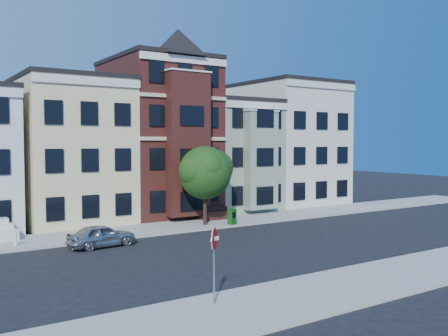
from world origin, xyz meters
TOP-DOWN VIEW (x-y plane):
  - ground at (0.00, 0.00)m, footprint 120.00×120.00m
  - far_sidewalk at (0.00, 8.00)m, footprint 60.00×4.00m
  - near_sidewalk at (0.00, -8.00)m, footprint 60.00×4.00m
  - house_yellow at (-7.00, 14.50)m, footprint 7.00×9.00m
  - house_brown at (0.00, 14.50)m, footprint 7.00×9.00m
  - house_green at (6.50, 14.50)m, footprint 6.00×9.00m
  - house_cream at (13.50, 14.50)m, footprint 8.00×9.00m
  - street_tree at (0.00, 7.24)m, footprint 6.30×6.30m
  - parked_car at (-8.10, 4.78)m, footprint 3.84×1.86m
  - newspaper_box at (1.57, 6.30)m, footprint 0.58×0.54m
  - fire_hydrant at (-12.15, 6.98)m, footprint 0.28×0.28m
  - stop_sign at (-8.36, -7.18)m, footprint 0.82×0.44m

SIDE VIEW (x-z plane):
  - ground at x=0.00m, z-range 0.00..0.00m
  - far_sidewalk at x=0.00m, z-range 0.00..0.15m
  - near_sidewalk at x=0.00m, z-range 0.00..0.15m
  - fire_hydrant at x=-12.15m, z-range 0.15..0.74m
  - parked_car at x=-8.10m, z-range 0.00..1.27m
  - newspaper_box at x=1.57m, z-range 0.15..1.21m
  - stop_sign at x=-8.36m, z-range 0.15..3.21m
  - street_tree at x=0.00m, z-range 0.15..6.75m
  - house_green at x=6.50m, z-range 0.00..9.00m
  - house_yellow at x=-7.00m, z-range 0.00..10.00m
  - house_cream at x=13.50m, z-range 0.00..11.00m
  - house_brown at x=0.00m, z-range 0.00..12.00m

